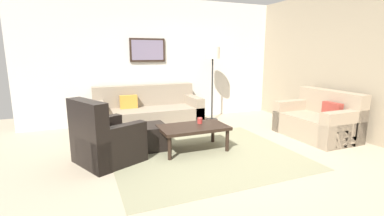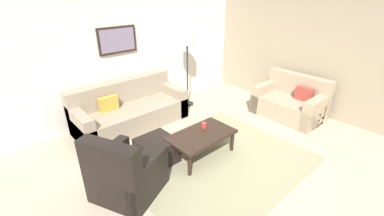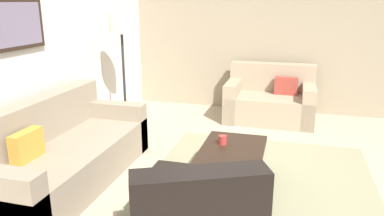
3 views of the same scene
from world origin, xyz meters
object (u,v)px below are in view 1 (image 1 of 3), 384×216
Objects in this scene: couch_main at (148,113)px; ottoman at (149,137)px; couch_loveseat at (320,121)px; framed_artwork at (148,50)px; cup at (200,121)px; coffee_table at (193,129)px; armchair_leather at (104,142)px; lamp_standing at (213,60)px.

couch_main is 3.96× the size of ottoman.
couch_loveseat is 3.89m from framed_artwork.
framed_artwork is (0.14, 0.43, 1.35)m from couch_main.
couch_main reaches higher than cup.
couch_loveseat is 2.53m from coffee_table.
couch_main reaches higher than ottoman.
cup is (0.17, 0.12, 0.10)m from coffee_table.
armchair_leather is 0.62× the size of lamp_standing.
framed_artwork reaches higher than ottoman.
framed_artwork reaches higher than coffee_table.
ottoman is at bearing -102.41° from couch_main.
couch_loveseat is at bearing -8.28° from cup.
ottoman is at bearing 169.53° from couch_loveseat.
couch_loveseat is 1.26× the size of coffee_table.
cup is at bearing 3.91° from armchair_leather.
coffee_table is 0.64× the size of lamp_standing.
cup is 2.45m from framed_artwork.
lamp_standing reaches higher than ottoman.
ottoman is 0.76m from coffee_table.
cup is at bearing -73.44° from couch_main.
couch_loveseat reaches higher than ottoman.
framed_artwork reaches higher than couch_main.
ottoman is 5.88× the size of cup.
armchair_leather is 2.86m from framed_artwork.
couch_loveseat is 2.60m from lamp_standing.
coffee_table is 1.38× the size of framed_artwork.
coffee_table is 2.58m from framed_artwork.
lamp_standing is (1.20, 1.73, 1.05)m from coffee_table.
couch_loveseat is at bearing -56.04° from lamp_standing.
lamp_standing reaches higher than coffee_table.
armchair_leather is (-3.91, 0.23, 0.01)m from couch_loveseat.
ottoman is at bearing -143.51° from lamp_standing.
framed_artwork is (-0.19, 2.23, 1.28)m from coffee_table.
lamp_standing is at bearing -19.82° from framed_artwork.
armchair_leather is 1.58m from cup.
cup is at bearing 171.72° from couch_loveseat.
lamp_standing is (-1.31, 1.95, 1.11)m from couch_loveseat.
lamp_standing is at bearing 55.20° from coffee_table.
couch_main reaches higher than coffee_table.
armchair_leather is 0.83m from ottoman.
couch_loveseat is (2.85, -2.02, 0.00)m from couch_main.
cup is (0.82, -0.24, 0.26)m from ottoman.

